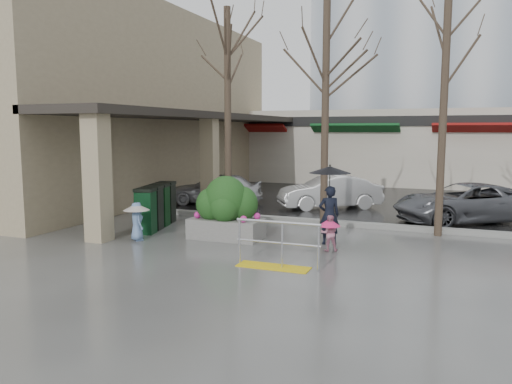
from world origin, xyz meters
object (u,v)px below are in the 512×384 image
Objects in this scene: car_b at (330,192)px; woman at (329,197)px; tree_mideast at (446,59)px; child_pink at (329,230)px; car_a at (216,188)px; handrail at (276,251)px; tree_midwest at (326,52)px; child_blue at (137,217)px; planter at (227,209)px; car_c at (465,203)px; news_boxes at (157,206)px; tree_west at (227,62)px.

woman is at bearing -19.21° from car_b.
tree_mideast is 7.31× the size of child_pink.
woman reaches higher than car_a.
handrail is 6.83m from tree_midwest.
tree_mideast is 6.88m from car_b.
handrail is 4.51m from child_blue.
car_b is at bearing -105.26° from woman.
car_a is (-8.49, 3.12, -4.23)m from tree_mideast.
planter reaches higher than car_b.
car_b is 0.84× the size of car_c.
tree_midwest is at bearing -102.23° from child_blue.
car_a is 4.54m from car_b.
news_boxes is (-0.50, 1.73, 0.00)m from child_blue.
child_blue is at bearing -57.97° from car_b.
planter reaches higher than child_blue.
child_pink is 6.25m from car_c.
planter is at bearing -115.56° from child_blue.
tree_midwest is 3.53× the size of planter.
child_pink is 8.54m from car_a.
planter reaches higher than handrail.
planter is 2.70m from news_boxes.
car_b reaches higher than child_pink.
child_blue is (-4.36, 1.12, 0.28)m from handrail.
car_a is 9.23m from car_c.
tree_midwest is 5.60m from child_pink.
tree_midwest is at bearing 9.25° from news_boxes.
tree_midwest reaches higher than child_pink.
tree_midwest is 1.54× the size of car_c.
child_blue is 0.53× the size of planter.
car_c is (7.21, 2.50, -4.45)m from tree_west.
woman is at bearing -126.24° from child_blue.
tree_midwest is 3.32m from tree_mideast.
car_c is at bearing 74.06° from tree_mideast.
woman is at bearing 7.93° from planter.
tree_west is at bearing 16.35° from car_a.
handrail is at bearing 49.12° from child_pink.
woman is 5.15m from child_blue.
woman is at bearing -96.12° from child_pink.
woman is 7.93m from car_a.
car_c is at bearing 39.70° from planter.
car_c reaches higher than child_blue.
car_b and car_c have the same top height.
handrail is 0.96× the size of planter.
tree_mideast is at bearing -150.23° from child_pink.
planter is at bearing 12.64° from car_a.
car_a reaches higher than child_pink.
tree_midwest reaches higher than handrail.
news_boxes is at bearing -10.66° from car_a.
planter is (-2.75, -0.38, -0.42)m from woman.
tree_west is at bearing -102.64° from car_c.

